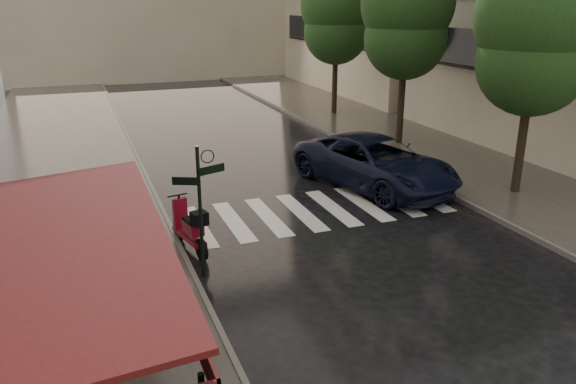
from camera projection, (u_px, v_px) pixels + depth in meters
ground at (301, 334)px, 10.73m from camera, size 120.00×120.00×0.00m
sidewalk_near at (55, 178)px, 19.78m from camera, size 6.00×60.00×0.12m
sidewalk_far at (413, 142)px, 24.76m from camera, size 5.50×60.00×0.12m
curb_near at (143, 169)px, 20.81m from camera, size 0.12×60.00×0.16m
curb_far at (357, 148)px, 23.81m from camera, size 0.12×60.00×0.16m
crosswalk at (317, 210)px, 17.03m from camera, size 7.85×3.20×0.01m
signpost at (200, 202)px, 12.37m from camera, size 1.17×0.29×3.10m
tree_near at (538, 25)px, 16.64m from camera, size 3.80×3.80×7.99m
tree_mid at (407, 11)px, 22.69m from camera, size 3.80×3.80×8.34m
tree_far at (337, 11)px, 28.98m from camera, size 3.80×3.80×8.16m
pedestrian_with_umbrella at (56, 294)px, 8.71m from camera, size 1.09×1.10×2.43m
scooter at (190, 229)px, 14.10m from camera, size 0.75×1.96×1.30m
parked_car at (375, 163)px, 18.87m from camera, size 4.35×6.61×1.69m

